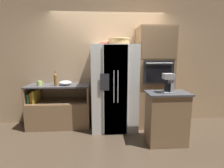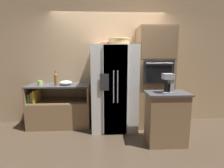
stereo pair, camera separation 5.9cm
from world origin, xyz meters
TOP-DOWN VIEW (x-y plane):
  - ground_plane at (0.00, 0.00)m, footprint 20.00×20.00m
  - wall_back at (0.00, 0.51)m, footprint 12.00×0.06m
  - counter_left at (-1.10, 0.20)m, footprint 1.31×0.56m
  - refrigerator at (0.10, 0.08)m, footprint 0.93×0.82m
  - wall_oven at (0.98, 0.17)m, footprint 0.74×0.66m
  - island_counter at (0.97, -0.69)m, footprint 0.72×0.47m
  - wicker_basket at (0.19, -0.01)m, footprint 0.42×0.42m
  - fruit_bowl at (-0.06, 0.19)m, footprint 0.30×0.30m
  - bottle_tall at (-1.12, 0.11)m, footprint 0.07×0.07m
  - mug at (-1.46, 0.15)m, footprint 0.13×0.10m
  - mixing_bowl at (-0.94, 0.18)m, footprint 0.26×0.26m
  - coffee_maker at (0.96, -0.73)m, footprint 0.17×0.17m

SIDE VIEW (x-z plane):
  - ground_plane at x=0.00m, z-range 0.00..0.00m
  - counter_left at x=-1.10m, z-range -0.13..0.81m
  - island_counter at x=0.97m, z-range 0.00..0.93m
  - refrigerator at x=0.10m, z-range 0.00..1.77m
  - mixing_bowl at x=-0.94m, z-range 0.93..1.02m
  - mug at x=-1.46m, z-range 0.93..1.03m
  - bottle_tall at x=-1.12m, z-range 0.91..1.22m
  - wall_oven at x=0.98m, z-range 0.00..2.15m
  - coffee_maker at x=0.96m, z-range 0.95..1.27m
  - wall_back at x=0.00m, z-range 0.00..2.80m
  - fruit_bowl at x=-0.06m, z-range 1.77..1.85m
  - wicker_basket at x=0.19m, z-range 1.77..1.90m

